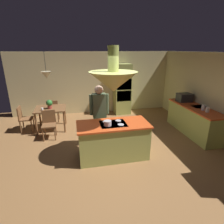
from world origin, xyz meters
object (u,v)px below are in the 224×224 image
object	(u,v)px
canister_sugar	(203,108)
cooking_pot_on_cooktop	(108,123)
dining_table	(51,111)
cup_on_table	(42,109)
canister_flour	(208,110)
potted_plant_on_table	(49,104)
microwave_on_counter	(184,97)
kitchen_island	(113,140)
chair_facing_island	(49,122)
chair_by_back_wall	(53,109)
person_at_island	(99,112)
chair_at_corner	(24,117)
oven_tower	(122,89)

from	to	relation	value
canister_sugar	cooking_pot_on_cooktop	world-z (taller)	canister_sugar
dining_table	cup_on_table	xyz separation A→B (m)	(-0.23, -0.21, 0.15)
cup_on_table	canister_flour	xyz separation A→B (m)	(4.77, -1.62, 0.18)
potted_plant_on_table	microwave_on_counter	xyz separation A→B (m)	(4.55, -0.60, 0.12)
dining_table	kitchen_island	bearing A→B (deg)	-51.01
canister_sugar	chair_facing_island	bearing A→B (deg)	167.53
chair_facing_island	canister_flour	size ratio (longest dim) A/B	5.83
cup_on_table	chair_by_back_wall	bearing A→B (deg)	75.36
canister_flour	person_at_island	bearing A→B (deg)	172.28
microwave_on_counter	cooking_pot_on_cooktop	bearing A→B (deg)	-152.39
potted_plant_on_table	chair_by_back_wall	bearing A→B (deg)	89.58
chair_at_corner	cup_on_table	world-z (taller)	chair_at_corner
kitchen_island	potted_plant_on_table	size ratio (longest dim) A/B	5.89
oven_tower	canister_flour	world-z (taller)	oven_tower
cup_on_table	person_at_island	bearing A→B (deg)	-35.45
dining_table	cup_on_table	distance (m)	0.35
microwave_on_counter	cooking_pot_on_cooktop	xyz separation A→B (m)	(-3.00, -1.57, -0.06)
cup_on_table	canister_flour	world-z (taller)	canister_flour
chair_by_back_wall	canister_sugar	size ratio (longest dim) A/B	5.48
dining_table	chair_at_corner	world-z (taller)	chair_at_corner
kitchen_island	cooking_pot_on_cooktop	xyz separation A→B (m)	(-0.16, -0.13, 0.53)
person_at_island	potted_plant_on_table	bearing A→B (deg)	137.33
dining_table	cooking_pot_on_cooktop	distance (m)	2.73
person_at_island	chair_facing_island	bearing A→B (deg)	152.33
person_at_island	kitchen_island	bearing A→B (deg)	-70.88
person_at_island	cooking_pot_on_cooktop	distance (m)	0.82
chair_facing_island	chair_by_back_wall	bearing A→B (deg)	90.00
dining_table	cup_on_table	bearing A→B (deg)	-136.51
canister_flour	canister_sugar	size ratio (longest dim) A/B	0.94
potted_plant_on_table	oven_tower	bearing A→B (deg)	23.25
canister_flour	cooking_pot_on_cooktop	xyz separation A→B (m)	(-3.00, -0.40, 0.01)
oven_tower	chair_facing_island	world-z (taller)	oven_tower
person_at_island	microwave_on_counter	world-z (taller)	person_at_island
person_at_island	canister_flour	distance (m)	3.11
oven_tower	chair_facing_island	bearing A→B (deg)	-147.39
chair_at_corner	potted_plant_on_table	world-z (taller)	potted_plant_on_table
potted_plant_on_table	cooking_pot_on_cooktop	size ratio (longest dim) A/B	1.67
microwave_on_counter	chair_by_back_wall	bearing A→B (deg)	163.91
person_at_island	chair_facing_island	size ratio (longest dim) A/B	1.99
chair_facing_island	oven_tower	bearing A→B (deg)	32.61
cup_on_table	cooking_pot_on_cooktop	size ratio (longest dim) A/B	0.50
chair_by_back_wall	cup_on_table	world-z (taller)	chair_by_back_wall
chair_at_corner	cup_on_table	size ratio (longest dim) A/B	9.67
potted_plant_on_table	microwave_on_counter	distance (m)	4.59
canister_flour	canister_sugar	distance (m)	0.18
kitchen_island	chair_facing_island	size ratio (longest dim) A/B	2.03
chair_by_back_wall	potted_plant_on_table	bearing A→B (deg)	89.58
potted_plant_on_table	canister_sugar	world-z (taller)	canister_sugar
chair_by_back_wall	potted_plant_on_table	world-z (taller)	potted_plant_on_table
chair_by_back_wall	potted_plant_on_table	xyz separation A→B (m)	(-0.01, -0.71, 0.42)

